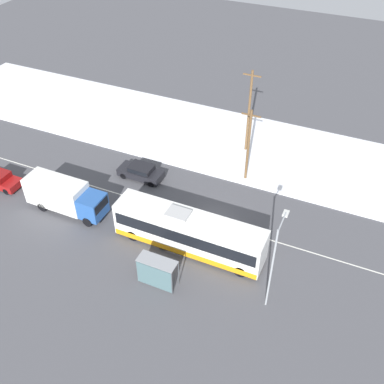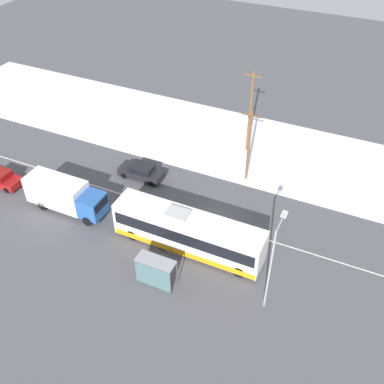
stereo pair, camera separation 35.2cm
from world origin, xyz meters
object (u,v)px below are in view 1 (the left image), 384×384
sedan_car (141,171)px  pedestrian_at_stop (155,261)px  city_bus (189,232)px  box_truck (64,195)px  bus_shelter (156,270)px  streetlamp (275,256)px  utility_pole_snowlot (249,111)px  utility_pole_roadside (248,145)px

sedan_car → pedestrian_at_stop: size_ratio=2.44×
city_bus → sedan_car: bearing=141.1°
box_truck → bus_shelter: (11.32, -4.31, 0.02)m
streetlamp → box_truck: bearing=173.4°
city_bus → box_truck: (-11.92, -0.24, -0.04)m
utility_pole_snowlot → city_bus: bearing=-88.6°
sedan_car → bus_shelter: (7.50, -11.10, 0.88)m
box_truck → utility_pole_roadside: (13.14, 10.85, 2.30)m
city_bus → sedan_car: 10.46m
utility_pole_roadside → utility_pole_snowlot: utility_pole_snowlot is taller
city_bus → streetlamp: (7.40, -2.48, 2.99)m
bus_shelter → utility_pole_snowlot: utility_pole_snowlot is taller
city_bus → box_truck: city_bus is taller
sedan_car → utility_pole_snowlot: (7.73, 8.79, 3.88)m
pedestrian_at_stop → utility_pole_roadside: size_ratio=0.24×
sedan_car → utility_pole_roadside: 10.65m
sedan_car → utility_pole_roadside: utility_pole_roadside is taller
sedan_car → streetlamp: (15.50, -9.03, 3.89)m
city_bus → pedestrian_at_stop: 3.68m
box_truck → bus_shelter: 12.11m
sedan_car → bus_shelter: size_ratio=1.48×
city_bus → pedestrian_at_stop: city_bus is taller
pedestrian_at_stop → bus_shelter: 1.51m
pedestrian_at_stop → utility_pole_roadside: bearing=79.6°
city_bus → sedan_car: (-8.10, 6.55, -0.90)m
box_truck → utility_pole_snowlot: size_ratio=0.83×
city_bus → streetlamp: size_ratio=1.66×
bus_shelter → utility_pole_snowlot: size_ratio=0.33×
city_bus → pedestrian_at_stop: size_ratio=6.92×
streetlamp → sedan_car: bearing=149.8°
city_bus → sedan_car: size_ratio=2.84×
box_truck → pedestrian_at_stop: size_ratio=4.14×
streetlamp → utility_pole_roadside: utility_pole_roadside is taller
bus_shelter → streetlamp: streetlamp is taller
bus_shelter → pedestrian_at_stop: bearing=122.3°
city_bus → streetlamp: bearing=-18.5°
box_truck → utility_pole_roadside: 17.19m
sedan_car → streetlamp: 18.36m
utility_pole_roadside → box_truck: bearing=-140.5°
pedestrian_at_stop → streetlamp: (8.75, 0.89, 3.59)m
utility_pole_snowlot → streetlamp: bearing=-66.4°
utility_pole_roadside → city_bus: bearing=-96.6°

